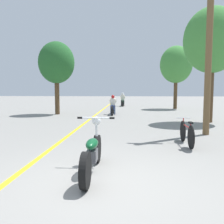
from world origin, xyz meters
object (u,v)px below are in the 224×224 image
Objects in this scene: motorcycle_rider_lead at (113,107)px; bicycle_parked at (187,133)px; roadside_tree_right_far at (176,65)px; utility_pole at (209,44)px; roadside_tree_left at (56,63)px; motorcycle_rider_far at (123,101)px; roadside_tree_right_near at (212,41)px; motorcycle_foreground at (92,152)px.

motorcycle_rider_lead is 9.52m from bicycle_parked.
roadside_tree_right_far is 8.27m from motorcycle_rider_lead.
utility_pole reaches higher than bicycle_parked.
roadside_tree_right_far is at bearing 84.31° from utility_pole.
roadside_tree_left is (-7.99, 7.13, 0.13)m from utility_pole.
utility_pole is at bearing -41.74° from roadside_tree_left.
roadside_tree_left is at bearing -116.54° from motorcycle_rider_far.
roadside_tree_right_far is at bearing 90.36° from roadside_tree_right_near.
utility_pole is 1.19× the size of roadside_tree_right_far.
bicycle_parked is (-2.42, -14.40, -3.57)m from roadside_tree_right_far.
roadside_tree_right_near is 8.99m from roadside_tree_right_far.
motorcycle_rider_far is at bearing 102.73° from utility_pole.
bicycle_parked is (-2.48, -5.41, -3.86)m from roadside_tree_right_near.
motorcycle_foreground is at bearing -69.79° from roadside_tree_left.
roadside_tree_right_far is at bearing 45.07° from motorcycle_rider_lead.
roadside_tree_right_far is 2.78× the size of motorcycle_rider_far.
roadside_tree_right_near is at bearing -34.23° from motorcycle_rider_lead.
utility_pole is 3.89m from roadside_tree_right_near.
roadside_tree_right_near is at bearing 58.06° from motorcycle_foreground.
bicycle_parked is at bearing -114.59° from roadside_tree_right_near.
utility_pole is 1.12× the size of roadside_tree_right_near.
motorcycle_rider_lead is at bearing 119.33° from utility_pole.
motorcycle_rider_far is (4.39, 8.79, -3.03)m from roadside_tree_left.
motorcycle_foreground is (-4.97, -17.04, -3.52)m from roadside_tree_right_far.
bicycle_parked is at bearing 46.09° from motorcycle_foreground.
motorcycle_foreground is (-5.02, -8.06, -3.80)m from roadside_tree_right_near.
motorcycle_rider_far reaches higher than bicycle_parked.
motorcycle_rider_lead is 8.69m from motorcycle_rider_far.
motorcycle_rider_far is at bearing 145.32° from roadside_tree_right_far.
roadside_tree_right_near reaches higher than motorcycle_foreground.
utility_pole is 16.57m from motorcycle_rider_far.
roadside_tree_left is 2.46× the size of motorcycle_rider_lead.
motorcycle_rider_lead is (-4.06, 7.23, -2.91)m from utility_pole.
roadside_tree_right_far is 10.72m from roadside_tree_left.
motorcycle_foreground is at bearing -106.25° from roadside_tree_right_far.
utility_pole is 6.55m from motorcycle_foreground.
roadside_tree_left is 2.30× the size of motorcycle_foreground.
roadside_tree_right_far is 2.74× the size of motorcycle_rider_lead.
roadside_tree_left is (-9.29, 3.55, -0.67)m from roadside_tree_right_near.
roadside_tree_right_near reaches higher than roadside_tree_left.
motorcycle_rider_lead is (-5.32, -5.33, -3.43)m from roadside_tree_right_far.
roadside_tree_left is 2.49× the size of motorcycle_rider_far.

